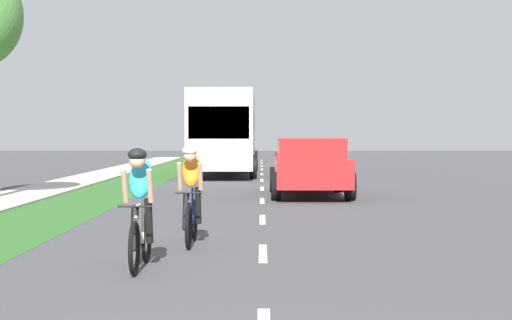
{
  "coord_description": "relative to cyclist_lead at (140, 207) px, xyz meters",
  "views": [
    {
      "loc": [
        -0.03,
        -4.1,
        1.76
      ],
      "look_at": [
        -0.18,
        19.37,
        1.0
      ],
      "focal_mm": 56.34,
      "sensor_mm": 36.0,
      "label": 1
    }
  ],
  "objects": [
    {
      "name": "bus_white",
      "position": [
        0.01,
        24.89,
        1.17
      ],
      "size": [
        2.78,
        11.6,
        3.48
      ],
      "color": "silver",
      "rests_on": "ground_plane"
    },
    {
      "name": "grass_verge",
      "position": [
        -3.08,
        13.74,
        -0.81
      ],
      "size": [
        2.29,
        70.0,
        0.01
      ],
      "primitive_type": "cube",
      "color": "#2D6026",
      "rests_on": "ground_plane"
    },
    {
      "name": "sidewalk_concrete",
      "position": [
        -5.2,
        13.74,
        -0.81
      ],
      "size": [
        1.95,
        70.0,
        0.1
      ],
      "primitive_type": "cube",
      "color": "#B2ADA3",
      "rests_on": "ground_plane"
    },
    {
      "name": "cyclist_trailing",
      "position": [
        0.47,
        2.28,
        0.0
      ],
      "size": [
        0.42,
        1.72,
        1.58
      ],
      "color": "black",
      "rests_on": "ground_plane"
    },
    {
      "name": "ground_plane",
      "position": [
        1.6,
        13.74,
        -0.81
      ],
      "size": [
        120.0,
        120.0,
        0.0
      ],
      "primitive_type": "plane",
      "color": "#424244"
    },
    {
      "name": "cyclist_lead",
      "position": [
        0.0,
        0.0,
        0.0
      ],
      "size": [
        0.42,
        1.72,
        1.58
      ],
      "color": "black",
      "rests_on": "ground_plane"
    },
    {
      "name": "pickup_red",
      "position": [
        2.94,
        12.23,
        0.02
      ],
      "size": [
        2.22,
        5.1,
        1.64
      ],
      "color": "red",
      "rests_on": "ground_plane"
    },
    {
      "name": "sedan_maroon",
      "position": [
        -0.32,
        43.24,
        -0.04
      ],
      "size": [
        1.98,
        4.3,
        1.52
      ],
      "color": "maroon",
      "rests_on": "ground_plane"
    },
    {
      "name": "lane_markings_center",
      "position": [
        1.6,
        17.74,
        -0.81
      ],
      "size": [
        0.12,
        53.13,
        0.01
      ],
      "color": "white",
      "rests_on": "ground_plane"
    }
  ]
}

